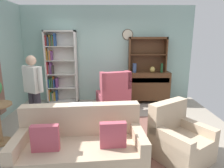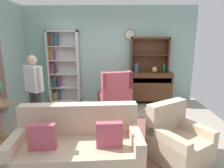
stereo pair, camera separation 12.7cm
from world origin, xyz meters
TOP-DOWN VIEW (x-y plane):
  - ground_plane at (0.00, 0.00)m, footprint 5.40×4.60m
  - wall_back at (0.01, 2.13)m, footprint 5.00×0.09m
  - area_rug at (0.20, -0.30)m, footprint 2.63×2.04m
  - bookshelf at (-1.44, 1.94)m, footprint 0.90×0.30m
  - sideboard at (1.16, 1.86)m, footprint 1.30×0.45m
  - sideboard_hutch at (1.16, 1.97)m, footprint 1.10×0.26m
  - vase_tall at (0.77, 1.78)m, footprint 0.11×0.11m
  - vase_round at (1.29, 1.79)m, footprint 0.15×0.15m
  - bottle_wine at (1.55, 1.77)m, footprint 0.07×0.07m
  - couch_floral at (-0.37, -1.21)m, footprint 1.87×1.01m
  - armchair_floral at (1.16, -0.96)m, footprint 1.06×1.07m
  - wingback_chair at (0.16, 1.29)m, footprint 0.96×0.98m
  - person_reading at (-1.49, 0.06)m, footprint 0.49×0.34m
  - coffee_table at (-0.09, -0.48)m, footprint 0.80×0.50m
  - book_stack at (-0.16, -0.42)m, footprint 0.21×0.12m

SIDE VIEW (x-z plane):
  - ground_plane at x=0.00m, z-range -0.02..0.00m
  - area_rug at x=0.20m, z-range 0.00..0.01m
  - armchair_floral at x=1.16m, z-range -0.15..0.73m
  - couch_floral at x=-0.37m, z-range -0.14..0.76m
  - coffee_table at x=-0.09m, z-range 0.14..0.56m
  - wingback_chair at x=0.16m, z-range -0.14..0.91m
  - book_stack at x=-0.16m, z-range 0.42..0.47m
  - sideboard at x=1.16m, z-range 0.05..0.97m
  - person_reading at x=-1.49m, z-range 0.13..1.69m
  - vase_round at x=1.29m, z-range 0.92..1.09m
  - bookshelf at x=-1.44m, z-range -0.01..2.09m
  - vase_tall at x=0.77m, z-range 0.92..1.18m
  - bottle_wine at x=1.55m, z-range 0.92..1.18m
  - wall_back at x=0.01m, z-range 0.00..2.80m
  - sideboard_hutch at x=1.16m, z-range 1.06..2.06m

